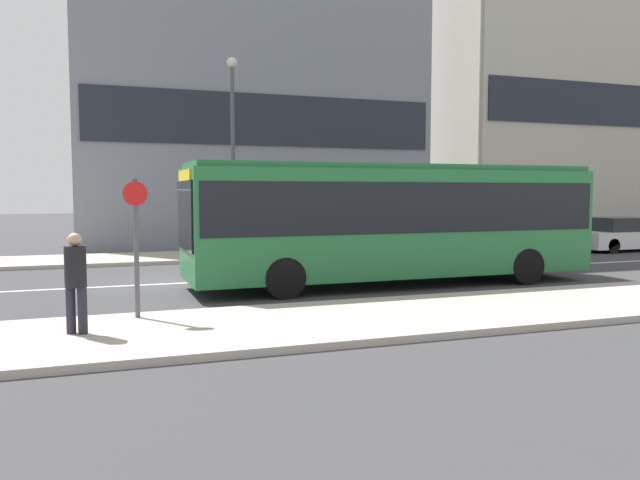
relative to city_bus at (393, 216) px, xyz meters
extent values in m
plane|color=#3A3A3D|center=(-5.04, 2.11, -1.81)|extent=(120.00, 120.00, 0.00)
cube|color=#B2A899|center=(-5.04, -4.14, -1.74)|extent=(44.00, 3.50, 0.13)
cube|color=#B2A899|center=(-5.04, 8.36, -1.74)|extent=(44.00, 3.50, 0.13)
cube|color=silver|center=(-5.04, 2.11, -1.80)|extent=(41.80, 0.16, 0.01)
cube|color=gray|center=(-0.21, 13.82, 8.25)|extent=(15.89, 4.42, 20.12)
cube|color=#1E232D|center=(-0.21, 11.58, 3.73)|extent=(15.26, 0.08, 2.20)
cube|color=#B7B2A3|center=(17.39, 14.84, 11.02)|extent=(13.54, 6.45, 25.65)
cube|color=#1E232D|center=(17.39, 11.58, 5.25)|extent=(13.00, 0.08, 2.20)
cube|color=#236B38|center=(0.01, 0.00, -0.15)|extent=(10.71, 2.60, 2.68)
cube|color=black|center=(0.01, 0.00, 0.25)|extent=(10.49, 2.63, 1.23)
cube|color=#236B38|center=(0.01, 0.00, 1.26)|extent=(10.55, 2.39, 0.14)
cube|color=black|center=(-5.36, 0.00, 0.09)|extent=(0.05, 2.29, 1.61)
cube|color=yellow|center=(-5.36, 0.00, 0.98)|extent=(0.04, 1.82, 0.32)
cylinder|color=black|center=(-3.31, -1.19, -1.33)|extent=(0.96, 0.28, 0.96)
cylinder|color=black|center=(-3.31, 1.19, -1.33)|extent=(0.96, 0.28, 0.96)
cylinder|color=black|center=(3.33, -1.19, -1.33)|extent=(0.96, 0.28, 0.96)
cylinder|color=black|center=(3.33, 1.19, -1.33)|extent=(0.96, 0.28, 0.96)
cube|color=#4C5156|center=(7.96, 5.48, -1.32)|extent=(4.46, 1.84, 0.68)
cube|color=#21262B|center=(7.83, 5.48, -0.71)|extent=(2.45, 1.62, 0.54)
cylinder|color=black|center=(9.34, 4.65, -1.51)|extent=(0.60, 0.18, 0.60)
cylinder|color=black|center=(9.34, 6.31, -1.51)|extent=(0.60, 0.18, 0.60)
cylinder|color=black|center=(6.58, 4.65, -1.51)|extent=(0.60, 0.18, 0.60)
cylinder|color=black|center=(6.58, 6.31, -1.51)|extent=(0.60, 0.18, 0.60)
cube|color=silver|center=(13.24, 5.37, -1.32)|extent=(4.16, 1.86, 0.68)
cube|color=#21262B|center=(13.12, 5.37, -0.70)|extent=(2.29, 1.64, 0.57)
cylinder|color=black|center=(14.54, 6.21, -1.51)|extent=(0.60, 0.18, 0.60)
cylinder|color=black|center=(11.95, 4.53, -1.51)|extent=(0.60, 0.18, 0.60)
cylinder|color=black|center=(11.95, 6.21, -1.51)|extent=(0.60, 0.18, 0.60)
cylinder|color=#23232D|center=(-7.56, -3.99, -1.29)|extent=(0.15, 0.15, 0.77)
cylinder|color=#23232D|center=(-7.74, -3.90, -1.29)|extent=(0.15, 0.15, 0.77)
cylinder|color=black|center=(-7.65, -3.95, -0.58)|extent=(0.34, 0.34, 0.67)
sphere|color=tan|center=(-7.65, -3.95, -0.14)|extent=(0.22, 0.22, 0.22)
cylinder|color=#4C4C51|center=(-6.64, -2.91, -0.40)|extent=(0.09, 0.09, 2.55)
cylinder|color=red|center=(-6.64, -2.97, 0.60)|extent=(0.44, 0.03, 0.44)
cylinder|color=#4C4C51|center=(-2.72, 7.13, 1.68)|extent=(0.14, 0.14, 6.71)
sphere|color=silver|center=(-2.72, 7.13, 5.14)|extent=(0.36, 0.36, 0.36)
camera|label=1|loc=(-7.31, -14.70, 0.63)|focal=35.00mm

